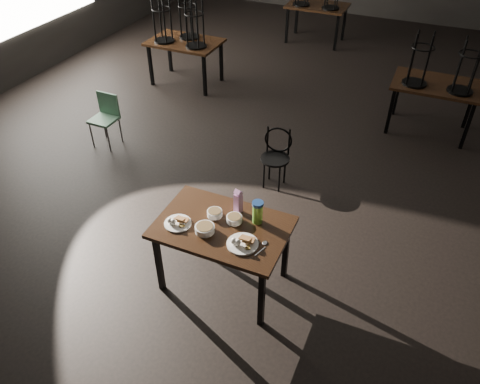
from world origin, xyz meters
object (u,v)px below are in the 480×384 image
at_px(water_bottle, 258,212).
at_px(bentwood_chair, 276,153).
at_px(juice_carton, 238,202).
at_px(school_chair, 106,115).
at_px(main_table, 222,232).

relative_size(water_bottle, bentwood_chair, 0.30).
bearing_deg(juice_carton, bentwood_chair, 96.06).
bearing_deg(school_chair, bentwood_chair, 2.06).
height_order(main_table, water_bottle, water_bottle).
bearing_deg(main_table, water_bottle, 33.43).
distance_m(juice_carton, bentwood_chair, 1.58).
xyz_separation_m(main_table, water_bottle, (0.27, 0.18, 0.20)).
bearing_deg(bentwood_chair, juice_carton, -92.33).
distance_m(main_table, juice_carton, 0.31).
bearing_deg(juice_carton, water_bottle, -15.98).
bearing_deg(main_table, school_chair, 146.63).
bearing_deg(juice_carton, main_table, -102.10).
bearing_deg(school_chair, main_table, -32.10).
xyz_separation_m(juice_carton, water_bottle, (0.22, -0.06, -0.00)).
relative_size(juice_carton, bentwood_chair, 0.34).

